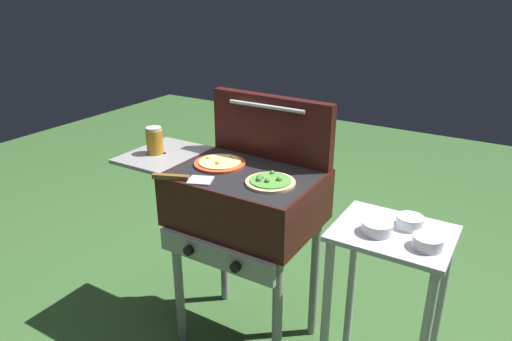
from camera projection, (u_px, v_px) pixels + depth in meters
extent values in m
plane|color=#38602D|center=(248.00, 335.00, 2.38)|extent=(8.00, 8.00, 0.00)
cube|color=#38110F|center=(246.00, 197.00, 2.08)|extent=(0.64, 0.48, 0.24)
cube|color=black|center=(246.00, 173.00, 2.04)|extent=(0.61, 0.46, 0.01)
cube|color=gray|center=(164.00, 155.00, 2.27)|extent=(0.32, 0.41, 0.02)
cube|color=gray|center=(165.00, 176.00, 2.31)|extent=(0.02, 0.02, 0.24)
cube|color=gray|center=(215.00, 256.00, 1.95)|extent=(0.58, 0.02, 0.10)
cylinder|color=black|center=(189.00, 251.00, 1.99)|extent=(0.04, 0.02, 0.04)
cylinder|color=black|center=(235.00, 267.00, 1.87)|extent=(0.04, 0.02, 0.04)
cylinder|color=gray|center=(179.00, 284.00, 2.23)|extent=(0.04, 0.04, 0.66)
cylinder|color=gray|center=(277.00, 323.00, 1.97)|extent=(0.04, 0.04, 0.66)
cylinder|color=gray|center=(224.00, 248.00, 2.53)|extent=(0.04, 0.04, 0.66)
cylinder|color=gray|center=(314.00, 278.00, 2.27)|extent=(0.04, 0.04, 0.66)
cube|color=#38110F|center=(271.00, 128.00, 2.15)|extent=(0.63, 0.08, 0.30)
cylinder|color=#B7B7BC|center=(266.00, 106.00, 2.08)|extent=(0.38, 0.02, 0.02)
cylinder|color=#E0C17F|center=(270.00, 182.00, 1.92)|extent=(0.21, 0.21, 0.01)
cylinder|color=#4C8C38|center=(270.00, 180.00, 1.92)|extent=(0.17, 0.17, 0.01)
sphere|color=#568734|center=(272.00, 173.00, 1.98)|extent=(0.02, 0.02, 0.02)
sphere|color=#3B6E38|center=(259.00, 178.00, 1.93)|extent=(0.03, 0.03, 0.03)
sphere|color=#579030|center=(261.00, 177.00, 1.94)|extent=(0.02, 0.02, 0.02)
sphere|color=#427E3B|center=(267.00, 181.00, 1.90)|extent=(0.02, 0.02, 0.02)
sphere|color=#4F852B|center=(279.00, 179.00, 1.91)|extent=(0.03, 0.03, 0.03)
sphere|color=#42843B|center=(259.00, 180.00, 1.91)|extent=(0.03, 0.03, 0.03)
cylinder|color=#C64723|center=(220.00, 164.00, 2.12)|extent=(0.24, 0.24, 0.01)
cylinder|color=#EDD17A|center=(220.00, 162.00, 2.12)|extent=(0.19, 0.19, 0.01)
sphere|color=#C5EB63|center=(218.00, 163.00, 2.09)|extent=(0.03, 0.03, 0.03)
sphere|color=#ECC972|center=(218.00, 163.00, 2.09)|extent=(0.03, 0.03, 0.03)
sphere|color=#E2BB6B|center=(229.00, 156.00, 2.17)|extent=(0.02, 0.02, 0.02)
sphere|color=#C5EE80|center=(208.00, 157.00, 2.15)|extent=(0.02, 0.02, 0.02)
cylinder|color=#B77A1E|center=(155.00, 142.00, 2.25)|extent=(0.08, 0.08, 0.12)
cylinder|color=silver|center=(153.00, 129.00, 2.22)|extent=(0.07, 0.07, 0.01)
cube|color=#B7BABF|center=(201.00, 180.00, 1.95)|extent=(0.13, 0.12, 0.01)
cube|color=brown|center=(171.00, 177.00, 1.97)|extent=(0.16, 0.08, 0.02)
cube|color=#B2B2B7|center=(393.00, 233.00, 1.76)|extent=(0.44, 0.36, 0.02)
cylinder|color=#B2B2B7|center=(325.00, 323.00, 1.89)|extent=(0.04, 0.04, 0.78)
cylinder|color=#B2B2B7|center=(351.00, 285.00, 2.12)|extent=(0.04, 0.04, 0.78)
cylinder|color=#B2B2B7|center=(438.00, 313.00, 1.94)|extent=(0.04, 0.04, 0.78)
cylinder|color=silver|center=(377.00, 227.00, 1.74)|extent=(0.12, 0.12, 0.04)
cylinder|color=#996B47|center=(377.00, 229.00, 1.74)|extent=(0.10, 0.10, 0.02)
cylinder|color=silver|center=(410.00, 222.00, 1.78)|extent=(0.10, 0.10, 0.04)
cylinder|color=#4C7533|center=(410.00, 223.00, 1.78)|extent=(0.09, 0.09, 0.02)
cylinder|color=silver|center=(428.00, 242.00, 1.64)|extent=(0.11, 0.11, 0.04)
cylinder|color=beige|center=(427.00, 244.00, 1.64)|extent=(0.09, 0.09, 0.02)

